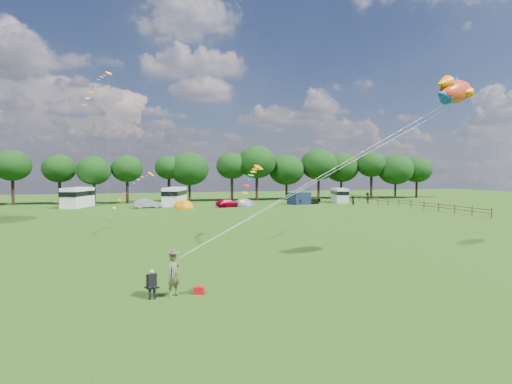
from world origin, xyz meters
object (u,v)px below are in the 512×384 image
object	(u,v)px
tent_orange	(184,208)
walker_b	(368,198)
campervan_b	(78,197)
kite_flyer	(174,275)
campervan_c	(174,196)
tent_greyblue	(244,206)
car_b	(147,203)
walker_a	(353,201)
camp_chair	(152,280)
fish_kite	(453,91)
car_c	(228,203)
car_d	(306,199)
campervan_d	(340,195)

from	to	relation	value
tent_orange	walker_b	world-z (taller)	walker_b
campervan_b	kite_flyer	size ratio (longest dim) A/B	3.47
campervan_c	tent_greyblue	world-z (taller)	campervan_c
car_b	tent_orange	size ratio (longest dim) A/B	1.11
car_b	walker_a	world-z (taller)	walker_a
campervan_b	camp_chair	xyz separation A→B (m)	(8.32, -51.16, -0.88)
campervan_c	tent_greyblue	size ratio (longest dim) A/B	1.77
fish_kite	walker_a	distance (m)	43.58
campervan_c	tent_greyblue	bearing A→B (deg)	-90.73
car_c	tent_orange	world-z (taller)	tent_orange
car_c	tent_orange	xyz separation A→B (m)	(-6.94, -0.60, -0.58)
camp_chair	fish_kite	size ratio (longest dim) A/B	0.29
car_d	campervan_c	size ratio (longest dim) A/B	0.89
campervan_b	campervan_d	distance (m)	43.31
campervan_c	kite_flyer	world-z (taller)	campervan_c
car_d	campervan_b	distance (m)	36.34
campervan_c	campervan_d	world-z (taller)	campervan_c
tent_orange	walker_b	distance (m)	31.70
campervan_b	car_c	bearing A→B (deg)	-84.18
car_c	tent_orange	distance (m)	6.99
car_d	kite_flyer	xyz separation A→B (m)	(-26.88, -47.68, 0.18)
walker_a	tent_orange	bearing A→B (deg)	-27.50
campervan_b	kite_flyer	xyz separation A→B (m)	(9.27, -51.32, -0.66)
car_b	kite_flyer	world-z (taller)	kite_flyer
campervan_d	tent_greyblue	size ratio (longest dim) A/B	1.48
tent_orange	tent_greyblue	distance (m)	9.66
camp_chair	walker_a	bearing A→B (deg)	28.78
campervan_d	tent_orange	world-z (taller)	campervan_d
campervan_c	fish_kite	xyz separation A→B (m)	(12.33, -46.71, 8.91)
car_b	campervan_c	bearing A→B (deg)	-68.44
campervan_c	car_b	bearing A→B (deg)	145.29
camp_chair	fish_kite	xyz separation A→B (m)	(18.48, 3.09, 9.75)
campervan_b	walker_a	size ratio (longest dim) A/B	4.54
campervan_d	kite_flyer	distance (m)	59.67
fish_kite	walker_b	world-z (taller)	fish_kite
car_b	camp_chair	distance (m)	46.91
walker_b	car_d	bearing A→B (deg)	-20.82
campervan_b	walker_b	xyz separation A→B (m)	(46.89, -5.47, -0.68)
car_b	car_d	xyz separation A→B (m)	(25.99, 0.66, 0.09)
campervan_b	walker_a	bearing A→B (deg)	-80.07
campervan_b	walker_a	world-z (taller)	campervan_b
camp_chair	walker_b	xyz separation A→B (m)	(38.57, 45.69, 0.20)
car_c	campervan_c	world-z (taller)	campervan_c
car_d	campervan_b	size ratio (longest dim) A/B	0.86
kite_flyer	camp_chair	bearing A→B (deg)	134.21
tent_orange	walker_a	world-z (taller)	walker_a
car_c	campervan_d	distance (m)	21.44
camp_chair	car_b	bearing A→B (deg)	65.06
tent_orange	walker_a	xyz separation A→B (m)	(27.05, -1.76, 0.72)
campervan_d	car_d	bearing A→B (deg)	115.24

